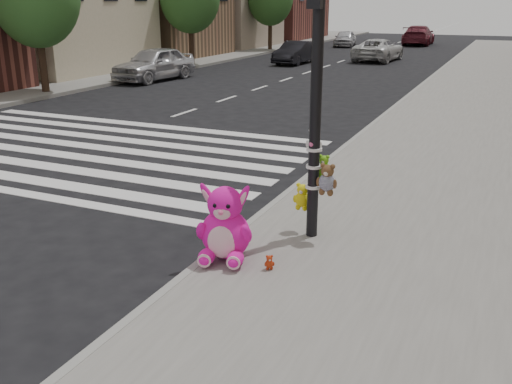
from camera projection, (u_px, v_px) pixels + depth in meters
The scene contains 13 objects.
ground at pixel (91, 260), 7.89m from camera, with size 120.00×120.00×0.00m, color black.
sidewalk_near at pixel (504, 139), 14.57m from camera, with size 7.00×80.00×0.14m, color slate.
sidewalk_far at pixel (136, 67), 30.40m from camera, with size 6.00×80.00×0.14m, color slate.
curb_edge at pixel (371, 127), 15.91m from camera, with size 0.12×80.00×0.15m, color gray.
crosswalk at pixel (84, 146), 14.13m from camera, with size 11.00×6.00×0.01m, color silver, non-canonical shape.
signal_pole at pixel (316, 128), 7.89m from camera, with size 0.72×0.48×4.00m.
pink_bunny at pixel (225, 228), 7.50m from camera, with size 0.81×0.90×1.06m.
red_teddy at pixel (269, 262), 7.28m from camera, with size 0.14×0.09×0.20m, color red, non-canonical shape.
car_silver_far at pixel (154, 64), 25.53m from camera, with size 1.75×4.36×1.49m, color silver.
car_dark_far at pixel (296, 53), 32.38m from camera, with size 1.33×3.81×1.26m, color black.
car_white_near at pixel (379, 50), 33.92m from camera, with size 2.14×4.64×1.29m, color silver.
car_maroon_near at pixel (419, 35), 46.28m from camera, with size 2.16×5.31×1.54m, color maroon.
car_silver_deep at pixel (345, 38), 44.71m from camera, with size 1.48×3.67×1.25m, color silver.
Camera 1 is at (5.03, -5.61, 3.41)m, focal length 40.00 mm.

